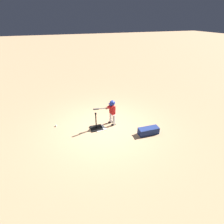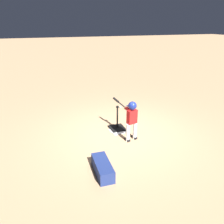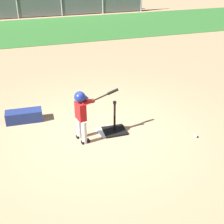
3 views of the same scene
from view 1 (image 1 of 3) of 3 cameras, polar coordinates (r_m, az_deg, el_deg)
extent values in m
plane|color=tan|center=(7.59, -2.59, -5.03)|extent=(90.00, 90.00, 0.00)
cube|color=white|center=(7.53, -3.95, -5.30)|extent=(0.50, 0.50, 0.02)
cube|color=black|center=(7.53, -5.13, -5.26)|extent=(0.51, 0.46, 0.04)
cylinder|color=black|center=(7.34, -5.25, -2.97)|extent=(0.05, 0.05, 0.67)
cylinder|color=black|center=(7.15, -5.38, -0.52)|extent=(0.08, 0.08, 0.05)
cylinder|color=silver|center=(7.60, 0.61, -2.63)|extent=(0.13, 0.13, 0.52)
cube|color=black|center=(7.71, 0.48, -4.13)|extent=(0.20, 0.13, 0.06)
cylinder|color=silver|center=(7.78, -0.41, -1.83)|extent=(0.13, 0.13, 0.52)
cube|color=black|center=(7.89, -0.53, -3.30)|extent=(0.20, 0.13, 0.06)
cube|color=red|center=(7.46, 0.10, 0.75)|extent=(0.21, 0.30, 0.38)
sphere|color=brown|center=(7.32, 0.10, 2.86)|extent=(0.20, 0.20, 0.20)
sphere|color=navy|center=(7.32, 0.10, 2.95)|extent=(0.23, 0.23, 0.23)
cube|color=navy|center=(7.28, -0.54, 2.56)|extent=(0.16, 0.20, 0.01)
cylinder|color=red|center=(7.28, -0.66, 1.54)|extent=(0.31, 0.10, 0.11)
cylinder|color=red|center=(7.35, -1.03, 1.80)|extent=(0.31, 0.23, 0.11)
sphere|color=brown|center=(7.25, -1.80, 1.27)|extent=(0.10, 0.10, 0.10)
cylinder|color=black|center=(7.10, -3.82, 1.08)|extent=(0.58, 0.17, 0.15)
cylinder|color=black|center=(7.00, -5.16, 0.96)|extent=(0.27, 0.12, 0.11)
cylinder|color=black|center=(7.26, -1.67, 1.28)|extent=(0.03, 0.05, 0.05)
sphere|color=white|center=(8.01, -17.83, -4.28)|extent=(0.07, 0.07, 0.07)
cube|color=navy|center=(7.27, 11.82, -6.04)|extent=(0.85, 0.35, 0.28)
camera|label=2|loc=(8.19, 42.95, 13.51)|focal=35.00mm
camera|label=3|loc=(12.20, -4.61, 26.36)|focal=50.00mm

